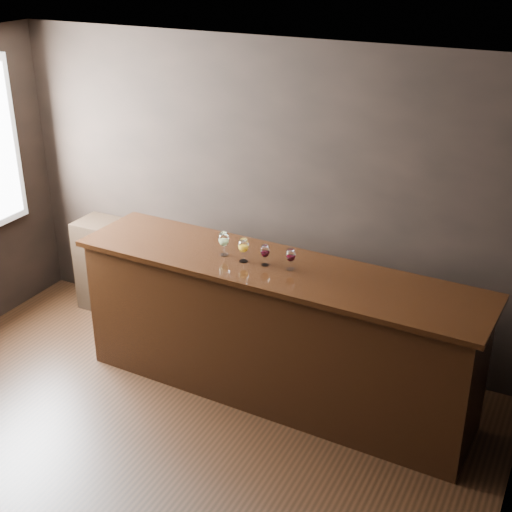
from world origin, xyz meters
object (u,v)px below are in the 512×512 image
at_px(glass_red_a, 265,252).
at_px(back_bar_shelf, 193,285).
at_px(glass_red_b, 291,256).
at_px(glass_white, 224,240).
at_px(glass_amber, 243,246).
at_px(bar_counter, 275,334).

bearing_deg(glass_red_a, back_bar_shelf, 149.11).
distance_m(back_bar_shelf, glass_red_b, 1.67).
relative_size(glass_white, glass_red_b, 1.13).
relative_size(back_bar_shelf, glass_red_a, 15.09).
distance_m(glass_amber, glass_red_b, 0.40).
bearing_deg(glass_amber, bar_counter, 7.54).
xyz_separation_m(back_bar_shelf, glass_red_b, (1.29, -0.63, 0.84)).
xyz_separation_m(bar_counter, glass_red_a, (-0.08, -0.02, 0.73)).
height_order(bar_counter, back_bar_shelf, bar_counter).
height_order(glass_red_a, glass_red_b, glass_red_b).
distance_m(glass_white, glass_red_a, 0.38).
distance_m(bar_counter, glass_red_a, 0.74).
distance_m(back_bar_shelf, glass_white, 1.27).
bearing_deg(bar_counter, glass_white, -177.72).
height_order(back_bar_shelf, glass_red_a, glass_red_a).
bearing_deg(bar_counter, glass_red_b, 0.01).
bearing_deg(glass_white, glass_amber, -10.27).
xyz_separation_m(bar_counter, glass_white, (-0.46, 0.00, 0.75)).
relative_size(bar_counter, glass_amber, 16.86).
xyz_separation_m(glass_amber, glass_red_b, (0.39, 0.03, -0.01)).
bearing_deg(bar_counter, glass_red_a, -162.95).
height_order(glass_white, glass_red_b, glass_white).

